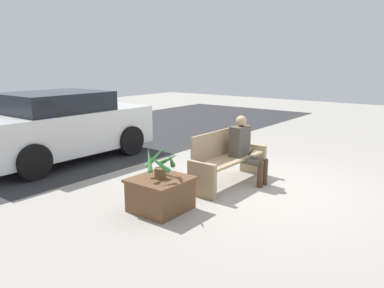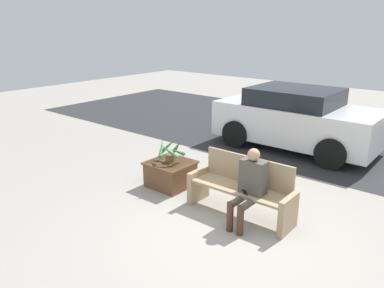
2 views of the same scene
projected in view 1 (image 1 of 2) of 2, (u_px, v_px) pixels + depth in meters
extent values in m
plane|color=#9E998E|center=(262.00, 188.00, 6.49)|extent=(30.00, 30.00, 0.00)
cube|color=#2D2D30|center=(66.00, 144.00, 9.95)|extent=(20.00, 6.00, 0.01)
cube|color=tan|center=(202.00, 180.00, 5.98)|extent=(0.09, 0.52, 0.58)
cube|color=tan|center=(253.00, 159.00, 7.29)|extent=(0.09, 0.52, 0.58)
cube|color=tan|center=(230.00, 159.00, 6.60)|extent=(1.60, 0.48, 0.04)
cube|color=tan|center=(219.00, 143.00, 6.69)|extent=(1.60, 0.04, 0.47)
cube|color=#4C473D|center=(240.00, 141.00, 6.71)|extent=(0.40, 0.22, 0.54)
sphere|color=tan|center=(241.00, 121.00, 6.62)|extent=(0.19, 0.19, 0.19)
cylinder|color=#4C473D|center=(248.00, 162.00, 6.57)|extent=(0.11, 0.47, 0.11)
cylinder|color=#4C473D|center=(253.00, 159.00, 6.70)|extent=(0.11, 0.47, 0.11)
cylinder|color=#472D1E|center=(260.00, 174.00, 6.46)|extent=(0.10, 0.10, 0.47)
cylinder|color=#472D1E|center=(265.00, 172.00, 6.60)|extent=(0.10, 0.10, 0.47)
cube|color=black|center=(251.00, 152.00, 6.61)|extent=(0.07, 0.09, 0.12)
cube|color=brown|center=(161.00, 194.00, 5.47)|extent=(0.75, 0.72, 0.49)
cube|color=brown|center=(160.00, 179.00, 5.42)|extent=(0.80, 0.77, 0.04)
cylinder|color=brown|center=(160.00, 173.00, 5.40)|extent=(0.17, 0.17, 0.15)
cone|color=#387F3D|center=(168.00, 159.00, 5.50)|extent=(0.08, 0.40, 0.26)
cone|color=#387F3D|center=(156.00, 156.00, 5.48)|extent=(0.35, 0.22, 0.33)
cone|color=#387F3D|center=(149.00, 160.00, 5.32)|extent=(0.29, 0.32, 0.33)
cone|color=#387F3D|center=(158.00, 163.00, 5.19)|extent=(0.27, 0.35, 0.30)
cone|color=#387F3D|center=(171.00, 160.00, 5.34)|extent=(0.36, 0.26, 0.31)
cube|color=silver|center=(62.00, 130.00, 8.24)|extent=(3.88, 1.80, 0.87)
cube|color=black|center=(56.00, 102.00, 8.03)|extent=(2.02, 1.66, 0.41)
cylinder|color=black|center=(131.00, 141.00, 8.70)|extent=(0.68, 0.18, 0.68)
cylinder|color=black|center=(83.00, 132.00, 9.78)|extent=(0.68, 0.18, 0.68)
cylinder|color=black|center=(34.00, 162.00, 6.84)|extent=(0.68, 0.18, 0.68)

